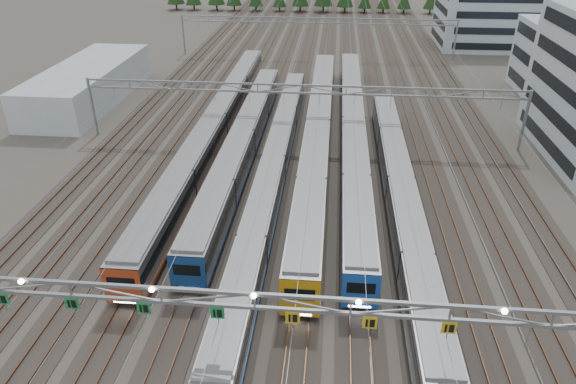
# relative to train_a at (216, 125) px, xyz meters

# --- Properties ---
(track_bed) EXTENTS (54.00, 260.00, 5.42)m
(track_bed) POSITION_rel_train_a_xyz_m (11.25, 60.49, -0.71)
(track_bed) COLOR #2D2823
(track_bed) RESTS_ON ground
(train_a) EXTENTS (3.00, 66.53, 3.91)m
(train_a) POSITION_rel_train_a_xyz_m (0.00, 0.00, 0.00)
(train_a) COLOR black
(train_a) RESTS_ON ground
(train_b) EXTENTS (2.97, 52.10, 3.88)m
(train_b) POSITION_rel_train_a_xyz_m (4.50, -5.20, -0.02)
(train_b) COLOR black
(train_b) RESTS_ON ground
(train_c) EXTENTS (2.62, 63.88, 3.40)m
(train_c) POSITION_rel_train_a_xyz_m (9.00, -11.22, -0.25)
(train_c) COLOR black
(train_c) RESTS_ON ground
(train_d) EXTENTS (3.08, 64.21, 4.01)m
(train_d) POSITION_rel_train_a_xyz_m (13.50, -1.32, 0.05)
(train_d) COLOR black
(train_d) RESTS_ON ground
(train_e) EXTENTS (2.90, 65.09, 3.78)m
(train_e) POSITION_rel_train_a_xyz_m (18.00, 0.44, -0.06)
(train_e) COLOR black
(train_e) RESTS_ON ground
(train_f) EXTENTS (2.72, 52.50, 3.54)m
(train_f) POSITION_rel_train_a_xyz_m (22.50, -15.47, -0.18)
(train_f) COLOR black
(train_f) RESTS_ON ground
(gantry_near) EXTENTS (56.36, 0.61, 8.08)m
(gantry_near) POSITION_rel_train_a_xyz_m (11.20, -39.63, 4.88)
(gantry_near) COLOR gray
(gantry_near) RESTS_ON ground
(gantry_mid) EXTENTS (56.36, 0.36, 8.00)m
(gantry_mid) POSITION_rel_train_a_xyz_m (11.25, 0.49, 4.18)
(gantry_mid) COLOR gray
(gantry_mid) RESTS_ON ground
(gantry_far) EXTENTS (56.36, 0.36, 8.00)m
(gantry_far) POSITION_rel_train_a_xyz_m (11.25, 45.49, 4.18)
(gantry_far) COLOR gray
(gantry_far) RESTS_ON ground
(depot_bldg_mid) EXTENTS (14.00, 16.00, 11.57)m
(depot_bldg_mid) POSITION_rel_train_a_xyz_m (53.03, 23.71, 3.58)
(depot_bldg_mid) COLOR #A9C0C9
(depot_bldg_mid) RESTS_ON ground
(depot_bldg_north) EXTENTS (22.00, 18.00, 12.62)m
(depot_bldg_north) POSITION_rel_train_a_xyz_m (49.11, 59.20, 4.11)
(depot_bldg_north) COLOR #A9C0C9
(depot_bldg_north) RESTS_ON ground
(west_shed) EXTENTS (10.00, 30.00, 5.57)m
(west_shed) POSITION_rel_train_a_xyz_m (-23.78, 14.39, 0.58)
(west_shed) COLOR #A9C0C9
(west_shed) RESTS_ON ground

